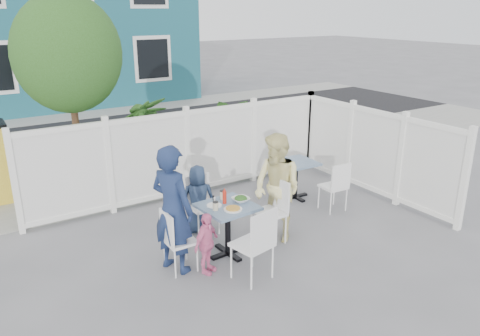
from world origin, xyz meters
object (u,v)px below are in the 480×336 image
main_table (228,217)px  toddler (206,244)px  woman (277,188)px  boy (198,199)px  man (173,209)px  chair_back (201,200)px  chair_right (273,206)px  chair_near (257,240)px  spare_table (296,170)px  chair_left (175,236)px

main_table → toddler: bearing=-151.8°
woman → boy: (-0.87, 0.85, -0.28)m
man → woman: (1.67, -0.03, -0.05)m
man → boy: 1.19m
chair_back → toddler: bearing=65.5°
chair_right → man: size_ratio=0.55×
chair_near → toddler: (-0.44, 0.52, -0.16)m
spare_table → boy: bearing=-173.7°
chair_back → man: (-0.83, -0.80, 0.34)m
chair_right → chair_near: 1.14m
man → woman: 1.67m
main_table → man: (-0.79, 0.06, 0.28)m
chair_right → boy: 1.18m
main_table → spare_table: size_ratio=1.09×
chair_left → chair_right: bearing=90.5°
chair_near → toddler: size_ratio=1.18×
chair_back → chair_right: bearing=131.9°
woman → toddler: bearing=-86.3°
chair_near → man: size_ratio=0.57×
chair_left → woman: (1.68, 0.03, 0.31)m
chair_right → boy: bearing=40.9°
chair_back → chair_near: chair_near is taller
man → main_table: bearing=-118.2°
woman → boy: size_ratio=1.52×
boy → main_table: bearing=110.5°
chair_back → boy: (-0.04, 0.02, 0.01)m
chair_left → chair_near: chair_near is taller
chair_near → woman: woman is taller
boy → toddler: 1.24m
man → boy: man is taller
main_table → chair_back: chair_back is taller
boy → man: bearing=66.4°
woman → toddler: woman is taller
man → chair_left: bearing=140.0°
chair_right → man: 1.61m
man → toddler: 0.63m
chair_right → boy: size_ratio=0.89×
spare_table → boy: boy is taller
main_table → chair_right: bearing=-0.2°
boy → toddler: size_ratio=1.27×
chair_near → boy: size_ratio=0.93×
woman → man: bearing=-99.3°
chair_back → woman: size_ratio=0.56×
chair_left → boy: boy is taller
spare_table → woman: size_ratio=0.43×
toddler → man: bearing=106.8°
chair_back → man: 1.20m
chair_left → man: 0.37m
toddler → chair_left: bearing=114.0°
chair_left → boy: (0.81, 0.88, 0.03)m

